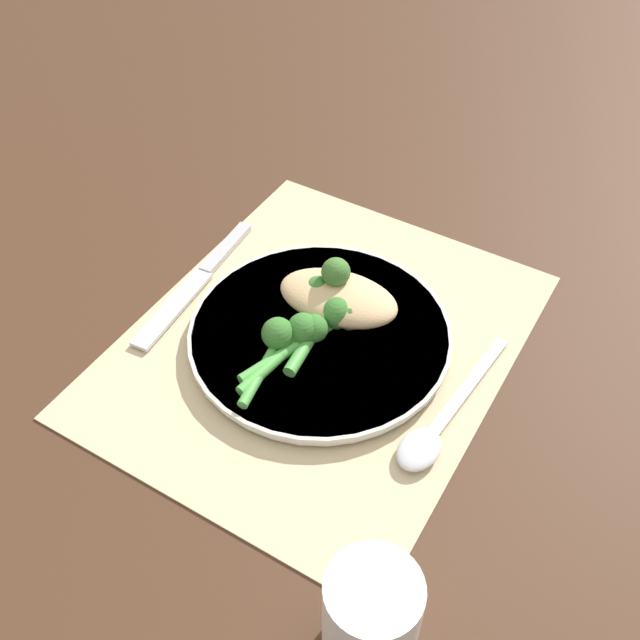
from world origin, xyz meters
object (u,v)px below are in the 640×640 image
broccoli_stalk_rear (278,340)px  knife (198,280)px  plate (320,335)px  spoon (432,432)px  broccoli_stalk_left (303,335)px  broccoli_stalk_right (331,322)px  chicken_fillet (335,296)px  broccoli_stalk_front (320,304)px  water_glass (371,619)px

broccoli_stalk_rear → knife: 0.14m
plate → spoon: plate is taller
broccoli_stalk_left → broccoli_stalk_rear: (-0.02, 0.02, -0.00)m
plate → broccoli_stalk_right: size_ratio=1.97×
chicken_fillet → broccoli_stalk_rear: bearing=166.9°
broccoli_stalk_front → broccoli_stalk_right: same height
broccoli_stalk_front → broccoli_stalk_left: 0.04m
plate → broccoli_stalk_left: bearing=167.5°
chicken_fillet → spoon: chicken_fillet is taller
knife → broccoli_stalk_left: bearing=164.1°
broccoli_stalk_front → chicken_fillet: bearing=52.1°
broccoli_stalk_left → broccoli_stalk_rear: bearing=-125.2°
broccoli_stalk_right → knife: bearing=-162.1°
plate → broccoli_stalk_rear: broccoli_stalk_rear is taller
plate → broccoli_stalk_rear: bearing=152.0°
broccoli_stalk_left → chicken_fillet: bearing=97.0°
broccoli_stalk_rear → spoon: size_ratio=0.55×
chicken_fillet → broccoli_stalk_right: 0.03m
chicken_fillet → broccoli_stalk_rear: size_ratio=1.28×
broccoli_stalk_right → broccoli_stalk_rear: (-0.05, 0.03, -0.00)m
broccoli_stalk_rear → knife: broccoli_stalk_rear is taller
plate → water_glass: 0.29m
broccoli_stalk_front → broccoli_stalk_right: size_ratio=0.87×
knife → spoon: spoon is taller
knife → water_glass: bearing=139.6°
chicken_fillet → broccoli_stalk_right: same height
broccoli_stalk_front → knife: 0.14m
spoon → water_glass: (-0.18, -0.04, 0.04)m
broccoli_stalk_right → water_glass: bearing=-36.2°
plate → chicken_fillet: (0.03, 0.00, 0.02)m
chicken_fillet → broccoli_stalk_front: broccoli_stalk_front is taller
chicken_fillet → water_glass: 0.32m
broccoli_stalk_front → water_glass: bearing=-59.9°
broccoli_stalk_rear → broccoli_stalk_front: bearing=71.5°
chicken_fillet → broccoli_stalk_front: 0.02m
knife → chicken_fillet: bearing=-173.9°
plate → spoon: (-0.05, -0.14, -0.00)m
broccoli_stalk_left → knife: broccoli_stalk_left is taller
broccoli_stalk_rear → knife: size_ratio=0.49×
broccoli_stalk_left → knife: (0.03, 0.15, -0.02)m
plate → broccoli_stalk_rear: 0.05m
broccoli_stalk_rear → water_glass: water_glass is taller
plate → chicken_fillet: 0.04m
broccoli_stalk_right → knife: size_ratio=0.62×
chicken_fillet → broccoli_stalk_rear: 0.08m
water_glass → broccoli_stalk_front: bearing=36.9°
broccoli_stalk_front → broccoli_stalk_rear: same height
broccoli_stalk_front → water_glass: size_ratio=1.18×
knife → broccoli_stalk_rear: bearing=155.8°
knife → water_glass: size_ratio=2.18×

